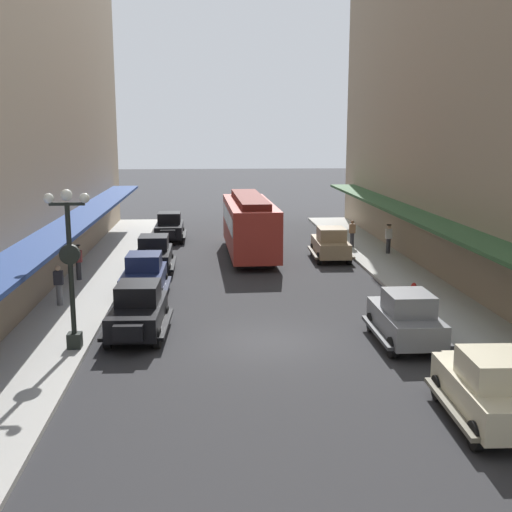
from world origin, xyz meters
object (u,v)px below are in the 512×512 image
(streetcar, at_px, (250,223))
(lamp_post_with_clock, at_px, (70,262))
(pedestrian_1, at_px, (78,262))
(parked_car_2, at_px, (490,387))
(parked_car_3, at_px, (144,275))
(parked_car_6, at_px, (406,317))
(pedestrian_3, at_px, (389,238))
(pedestrian_2, at_px, (59,285))
(parked_car_4, at_px, (331,243))
(pedestrian_0, at_px, (352,233))
(fire_hydrant, at_px, (413,292))
(parked_car_0, at_px, (138,309))
(parked_car_5, at_px, (169,227))
(parked_car_1, at_px, (154,254))

(streetcar, distance_m, lamp_post_with_clock, 17.21)
(lamp_post_with_clock, distance_m, pedestrian_1, 10.16)
(parked_car_2, xyz_separation_m, parked_car_3, (-9.66, 13.05, 0.00))
(parked_car_6, bearing_deg, parked_car_3, 143.22)
(pedestrian_3, bearing_deg, pedestrian_2, -148.76)
(parked_car_3, relative_size, lamp_post_with_clock, 0.83)
(parked_car_2, distance_m, lamp_post_with_clock, 12.87)
(parked_car_4, xyz_separation_m, pedestrian_0, (1.90, 3.04, 0.05))
(parked_car_6, height_order, fire_hydrant, parked_car_6)
(parked_car_2, distance_m, pedestrian_2, 17.12)
(parked_car_0, relative_size, parked_car_5, 1.01)
(parked_car_5, distance_m, streetcar, 7.39)
(pedestrian_3, bearing_deg, parked_car_6, -103.68)
(parked_car_5, relative_size, parked_car_6, 1.00)
(parked_car_1, distance_m, fire_hydrant, 13.31)
(parked_car_2, relative_size, fire_hydrant, 5.26)
(parked_car_4, bearing_deg, streetcar, 161.56)
(parked_car_4, height_order, streetcar, streetcar)
(parked_car_3, distance_m, streetcar, 10.18)
(streetcar, bearing_deg, parked_car_6, -74.88)
(parked_car_0, xyz_separation_m, pedestrian_2, (-3.55, 3.70, 0.05))
(parked_car_2, distance_m, parked_car_6, 6.01)
(fire_hydrant, relative_size, pedestrian_0, 0.50)
(parked_car_4, bearing_deg, parked_car_1, -165.76)
(pedestrian_0, height_order, pedestrian_3, pedestrian_3)
(pedestrian_2, bearing_deg, pedestrian_1, 91.39)
(parked_car_3, distance_m, pedestrian_3, 15.42)
(fire_hydrant, bearing_deg, parked_car_3, 167.94)
(parked_car_6, relative_size, fire_hydrant, 5.20)
(parked_car_3, bearing_deg, fire_hydrant, -12.06)
(parked_car_2, relative_size, parked_car_5, 1.01)
(parked_car_2, bearing_deg, fire_hydrant, 81.80)
(parked_car_0, bearing_deg, parked_car_6, -9.78)
(parked_car_4, xyz_separation_m, parked_car_5, (-9.31, 6.94, 0.00))
(parked_car_3, height_order, pedestrian_3, parked_car_3)
(parked_car_0, height_order, parked_car_2, same)
(fire_hydrant, distance_m, pedestrian_0, 12.69)
(parked_car_6, bearing_deg, pedestrian_1, 142.56)
(parked_car_1, bearing_deg, parked_car_3, -90.22)
(parked_car_3, xyz_separation_m, pedestrian_1, (-3.33, 2.72, 0.07))
(pedestrian_0, bearing_deg, parked_car_4, -121.98)
(streetcar, relative_size, pedestrian_0, 5.89)
(pedestrian_1, bearing_deg, parked_car_3, -39.26)
(parked_car_1, distance_m, parked_car_3, 4.83)
(parked_car_4, relative_size, pedestrian_1, 2.58)
(parked_car_1, distance_m, pedestrian_2, 7.36)
(pedestrian_0, bearing_deg, parked_car_0, -125.27)
(parked_car_6, height_order, pedestrian_3, parked_car_6)
(parked_car_0, xyz_separation_m, pedestrian_0, (11.15, 15.76, 0.05))
(pedestrian_1, height_order, pedestrian_2, pedestrian_1)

